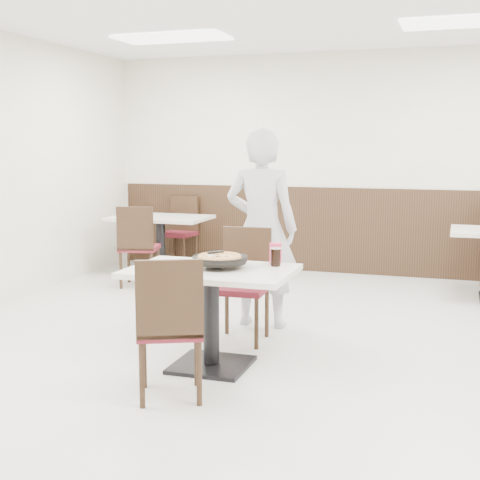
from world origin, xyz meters
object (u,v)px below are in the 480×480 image
(pizza_pan, at_px, (220,262))
(bg_table_left, at_px, (161,246))
(bg_chair_left_near, at_px, (139,246))
(side_plate, at_px, (156,266))
(main_table, at_px, (211,318))
(chair_far, at_px, (241,286))
(chair_near, at_px, (170,326))
(red_cup, at_px, (275,253))
(cola_glass, at_px, (276,257))
(diner_person, at_px, (261,228))
(bg_chair_left_far, at_px, (178,232))
(pizza, at_px, (219,260))

(pizza_pan, height_order, bg_table_left, pizza_pan)
(bg_table_left, xyz_separation_m, bg_chair_left_near, (0.04, -0.68, 0.10))
(side_plate, xyz_separation_m, bg_table_left, (-1.45, 3.18, -0.38))
(main_table, bearing_deg, chair_far, 89.48)
(chair_near, height_order, red_cup, chair_near)
(cola_glass, bearing_deg, chair_far, 132.83)
(side_plate, xyz_separation_m, red_cup, (0.81, 0.40, 0.07))
(chair_far, bearing_deg, red_cup, 134.94)
(main_table, height_order, diner_person, diner_person)
(bg_chair_left_far, bearing_deg, pizza, 122.44)
(red_cup, distance_m, bg_table_left, 3.61)
(bg_table_left, bearing_deg, bg_chair_left_far, 91.92)
(diner_person, height_order, bg_chair_left_far, diner_person)
(pizza, bearing_deg, side_plate, -165.51)
(cola_glass, height_order, red_cup, red_cup)
(red_cup, relative_size, bg_table_left, 0.13)
(main_table, height_order, cola_glass, cola_glass)
(chair_far, height_order, bg_chair_left_near, same)
(red_cup, xyz_separation_m, bg_table_left, (-2.26, 2.78, -0.45))
(chair_far, bearing_deg, bg_table_left, -54.84)
(chair_near, relative_size, side_plate, 5.79)
(chair_near, distance_m, red_cup, 1.12)
(bg_table_left, bearing_deg, red_cup, -50.98)
(side_plate, relative_size, bg_table_left, 0.14)
(bg_table_left, bearing_deg, pizza, -58.13)
(chair_near, height_order, cola_glass, chair_near)
(bg_chair_left_near, bearing_deg, chair_far, -56.67)
(side_plate, bearing_deg, red_cup, 26.28)
(diner_person, bearing_deg, pizza, 89.17)
(pizza, xyz_separation_m, side_plate, (-0.46, -0.12, -0.05))
(red_cup, xyz_separation_m, bg_chair_left_near, (-2.21, 2.11, -0.35))
(chair_far, xyz_separation_m, bg_chair_left_far, (-1.88, 3.02, 0.00))
(main_table, relative_size, side_plate, 7.31)
(main_table, distance_m, bg_chair_left_far, 4.16)
(bg_chair_left_near, xyz_separation_m, bg_chair_left_far, (-0.06, 1.27, 0.00))
(pizza_pan, relative_size, bg_table_left, 0.32)
(chair_near, xyz_separation_m, side_plate, (-0.36, 0.57, 0.28))
(chair_far, distance_m, bg_chair_left_far, 3.56)
(bg_table_left, height_order, bg_chair_left_far, bg_chair_left_far)
(main_table, distance_m, bg_chair_left_near, 3.04)
(bg_chair_left_near, bearing_deg, bg_table_left, 80.77)
(chair_far, relative_size, bg_chair_left_near, 1.00)
(main_table, distance_m, side_plate, 0.57)
(bg_chair_left_far, bearing_deg, side_plate, 115.92)
(bg_table_left, relative_size, bg_chair_left_far, 1.26)
(pizza_pan, distance_m, side_plate, 0.48)
(chair_far, relative_size, pizza, 2.97)
(pizza_pan, height_order, bg_chair_left_far, bg_chair_left_far)
(chair_near, bearing_deg, bg_chair_left_near, 95.46)
(chair_far, xyz_separation_m, pizza, (0.04, -0.64, 0.34))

